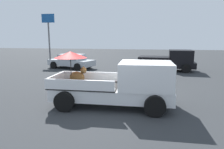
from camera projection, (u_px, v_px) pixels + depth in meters
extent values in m
plane|color=#2D3033|center=(112.00, 105.00, 8.74)|extent=(80.00, 80.00, 0.00)
cylinder|color=black|center=(153.00, 92.00, 9.36)|extent=(0.80, 0.29, 0.80)
cylinder|color=black|center=(155.00, 106.00, 7.45)|extent=(0.80, 0.29, 0.80)
cylinder|color=black|center=(80.00, 89.00, 9.89)|extent=(0.80, 0.29, 0.80)
cylinder|color=black|center=(64.00, 102.00, 7.99)|extent=(0.80, 0.29, 0.80)
cube|color=white|center=(112.00, 93.00, 8.64)|extent=(5.02, 1.85, 0.50)
cube|color=white|center=(146.00, 75.00, 8.28)|extent=(2.12, 1.88, 1.08)
cube|color=#4C606B|center=(171.00, 71.00, 8.09)|extent=(0.08, 1.72, 0.64)
cube|color=black|center=(86.00, 85.00, 8.76)|extent=(2.82, 1.87, 0.06)
cube|color=white|center=(91.00, 76.00, 9.62)|extent=(2.80, 0.13, 0.40)
cube|color=white|center=(79.00, 85.00, 7.83)|extent=(2.80, 0.13, 0.40)
cube|color=white|center=(56.00, 79.00, 8.93)|extent=(0.12, 1.84, 0.40)
ellipsoid|color=brown|center=(77.00, 77.00, 9.02)|extent=(0.68, 0.33, 0.52)
sphere|color=brown|center=(83.00, 70.00, 8.91)|extent=(0.28, 0.28, 0.28)
cone|color=brown|center=(84.00, 67.00, 8.97)|extent=(0.09, 0.09, 0.12)
cone|color=brown|center=(83.00, 67.00, 8.81)|extent=(0.09, 0.09, 0.12)
cylinder|color=black|center=(71.00, 70.00, 8.91)|extent=(0.03, 0.03, 1.17)
cone|color=red|center=(70.00, 55.00, 8.78)|extent=(1.42, 1.42, 0.28)
cylinder|color=black|center=(184.00, 65.00, 18.27)|extent=(0.78, 0.31, 0.76)
cylinder|color=black|center=(186.00, 68.00, 16.46)|extent=(0.78, 0.31, 0.76)
cylinder|color=black|center=(148.00, 64.00, 19.01)|extent=(0.78, 0.31, 0.76)
cylinder|color=black|center=(146.00, 67.00, 17.19)|extent=(0.78, 0.31, 0.76)
cube|color=black|center=(166.00, 64.00, 17.70)|extent=(4.91, 2.13, 0.50)
cube|color=black|center=(181.00, 56.00, 17.29)|extent=(2.02, 1.93, 1.00)
cube|color=black|center=(154.00, 59.00, 17.85)|extent=(2.82, 1.99, 0.40)
cylinder|color=black|center=(54.00, 65.00, 18.80)|extent=(0.70, 0.41, 0.66)
cylinder|color=black|center=(66.00, 63.00, 20.34)|extent=(0.70, 0.41, 0.66)
cylinder|color=black|center=(78.00, 67.00, 17.60)|extent=(0.70, 0.41, 0.66)
cylinder|color=black|center=(89.00, 65.00, 19.14)|extent=(0.70, 0.41, 0.66)
cube|color=#ADB2B7|center=(71.00, 62.00, 18.93)|extent=(4.63, 2.96, 0.52)
cube|color=#ADB2B7|center=(72.00, 57.00, 18.80)|extent=(2.48, 2.15, 0.56)
cube|color=#4C606B|center=(72.00, 57.00, 18.80)|extent=(2.45, 2.21, 0.32)
cylinder|color=#59595B|center=(49.00, 43.00, 22.12)|extent=(0.16, 0.16, 4.40)
cube|color=#194C8C|center=(48.00, 18.00, 21.63)|extent=(1.40, 0.12, 0.90)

